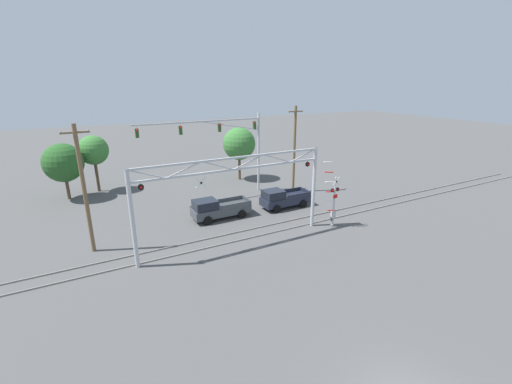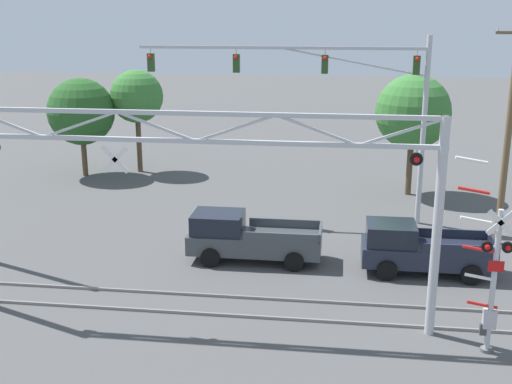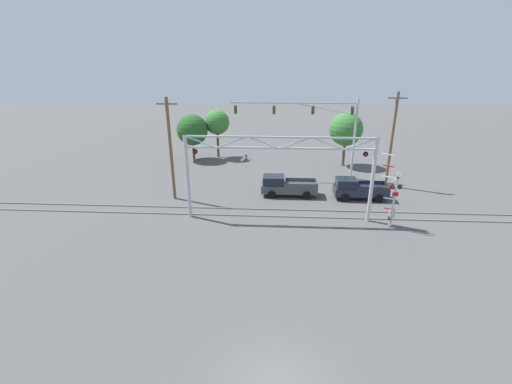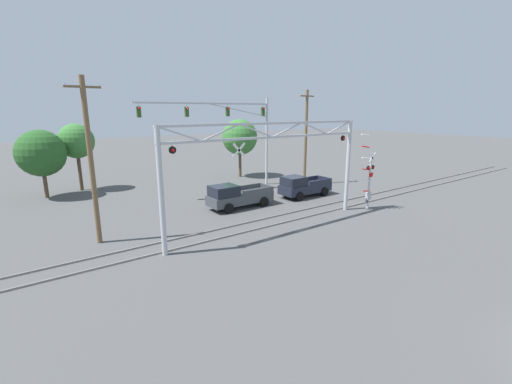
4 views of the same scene
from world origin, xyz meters
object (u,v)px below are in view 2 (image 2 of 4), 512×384
object	(u,v)px
crossing_gantry	(197,185)
pickup_truck_following	(419,249)
traffic_signal_span	(349,92)
utility_pole_right	(508,132)
background_tree_far_left_verge	(413,112)
background_tree_far_right_verge	(137,97)
pickup_truck_lead	(247,238)
background_tree_beyond_span	(81,112)
crossing_signal_mast	(490,282)

from	to	relation	value
crossing_gantry	pickup_truck_following	size ratio (longest dim) A/B	3.02
traffic_signal_span	utility_pole_right	size ratio (longest dim) A/B	1.41
background_tree_far_left_verge	background_tree_far_right_verge	world-z (taller)	background_tree_far_left_verge
pickup_truck_lead	pickup_truck_following	world-z (taller)	same
pickup_truck_lead	background_tree_beyond_span	bearing A→B (deg)	133.50
traffic_signal_span	pickup_truck_following	bearing A→B (deg)	-65.46
background_tree_far_left_verge	utility_pole_right	bearing A→B (deg)	-67.50
traffic_signal_span	pickup_truck_following	distance (m)	8.51
traffic_signal_span	pickup_truck_lead	world-z (taller)	traffic_signal_span
pickup_truck_following	background_tree_far_right_verge	world-z (taller)	background_tree_far_right_verge
traffic_signal_span	utility_pole_right	distance (m)	7.09
traffic_signal_span	pickup_truck_lead	bearing A→B (deg)	-124.35
traffic_signal_span	pickup_truck_following	size ratio (longest dim) A/B	2.71
pickup_truck_following	background_tree_beyond_span	distance (m)	22.74
background_tree_far_left_verge	background_tree_far_right_verge	distance (m)	16.47
crossing_signal_mast	utility_pole_right	world-z (taller)	utility_pole_right
utility_pole_right	background_tree_far_left_verge	xyz separation A→B (m)	(-3.08, 7.44, -0.35)
crossing_signal_mast	background_tree_far_right_verge	bearing A→B (deg)	129.78
crossing_signal_mast	utility_pole_right	xyz separation A→B (m)	(2.48, 9.58, 2.68)
crossing_signal_mast	background_tree_beyond_span	xyz separation A→B (m)	(-19.79, 18.72, 1.72)
traffic_signal_span	background_tree_far_left_verge	size ratio (longest dim) A/B	2.03
crossing_gantry	utility_pole_right	world-z (taller)	utility_pole_right
crossing_signal_mast	pickup_truck_following	bearing A→B (deg)	102.31
crossing_gantry	utility_pole_right	distance (m)	14.16
background_tree_far_left_verge	background_tree_beyond_span	bearing A→B (deg)	174.93
background_tree_far_left_verge	background_tree_far_right_verge	bearing A→B (deg)	169.06
utility_pole_right	background_tree_far_right_verge	world-z (taller)	utility_pole_right
traffic_signal_span	background_tree_far_left_verge	bearing A→B (deg)	55.53
crossing_signal_mast	traffic_signal_span	world-z (taller)	traffic_signal_span
pickup_truck_lead	utility_pole_right	distance (m)	11.64
background_tree_beyond_span	background_tree_far_right_verge	xyz separation A→B (m)	(3.02, 1.42, 0.76)
crossing_signal_mast	background_tree_beyond_span	size ratio (longest dim) A/B	0.99
traffic_signal_span	background_tree_beyond_span	size ratio (longest dim) A/B	2.24
crossing_gantry	pickup_truck_lead	bearing A→B (deg)	82.02
crossing_signal_mast	pickup_truck_lead	world-z (taller)	crossing_signal_mast
crossing_gantry	pickup_truck_following	world-z (taller)	crossing_gantry
traffic_signal_span	background_tree_far_right_verge	size ratio (longest dim) A/B	2.10
pickup_truck_following	background_tree_beyond_span	bearing A→B (deg)	145.20
background_tree_beyond_span	background_tree_far_right_verge	bearing A→B (deg)	25.26
utility_pole_right	background_tree_far_right_verge	bearing A→B (deg)	151.24
pickup_truck_lead	background_tree_far_left_verge	size ratio (longest dim) A/B	0.81
crossing_gantry	crossing_signal_mast	xyz separation A→B (m)	(8.72, -0.91, -2.32)
crossing_signal_mast	background_tree_far_left_verge	xyz separation A→B (m)	(-0.60, 17.02, 2.33)
traffic_signal_span	background_tree_beyond_span	xyz separation A→B (m)	(-15.72, 6.75, -2.24)
background_tree_far_right_verge	pickup_truck_following	bearing A→B (deg)	-42.68
crossing_signal_mast	pickup_truck_lead	xyz separation A→B (m)	(-7.97, 6.27, -1.25)
traffic_signal_span	background_tree_far_left_verge	xyz separation A→B (m)	(3.47, 5.05, -1.63)
background_tree_beyond_span	crossing_gantry	bearing A→B (deg)	-58.13
pickup_truck_following	utility_pole_right	size ratio (longest dim) A/B	0.52
utility_pole_right	background_tree_beyond_span	xyz separation A→B (m)	(-22.27, 9.15, -0.96)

